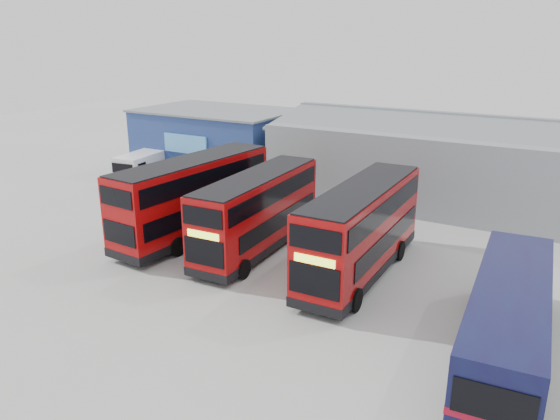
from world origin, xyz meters
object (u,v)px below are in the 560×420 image
Objects in this scene: maintenance_shed at (507,167)px; double_decker_right at (361,231)px; double_decker_left at (194,199)px; panel_van at (144,165)px; double_decker_centre at (257,214)px; office_block at (218,141)px; single_decker_blue at (508,323)px.

maintenance_shed is 15.73m from double_decker_right.
double_decker_left is at bearing -133.31° from maintenance_shed.
double_decker_right is at bearing -176.35° from double_decker_left.
double_decker_left is 2.00× the size of panel_van.
double_decker_left is at bearing 177.23° from double_decker_centre.
panel_van is at bearing 150.63° from double_decker_centre.
office_block is 1.15× the size of double_decker_left.
panel_van is at bearing -119.82° from office_block.
double_decker_centre is at bearing -33.61° from panel_van.
double_decker_left is (-14.18, -15.04, -0.38)m from maintenance_shed.
office_block reaches higher than panel_van.
single_decker_blue is at bearing 170.26° from double_decker_left.
double_decker_right is (17.79, -13.15, -0.42)m from office_block.
single_decker_blue is 2.02× the size of panel_van.
office_block is at bearing 142.48° from double_decker_right.
maintenance_shed is 2.85× the size of double_decker_left.
single_decker_blue is 30.45m from panel_van.
panel_van is (-3.10, -5.41, -1.32)m from office_block.
maintenance_shed is 3.09× the size of double_decker_centre.
office_block is at bearing 53.39° from panel_van.
maintenance_shed is at bearing -85.33° from single_decker_blue.
single_decker_blue reaches higher than panel_van.
maintenance_shed is at bearing -129.00° from double_decker_left.
single_decker_blue is (2.93, -19.32, -1.17)m from maintenance_shed.
maintenance_shed is at bearing 53.88° from double_decker_centre.
office_block is 1.25× the size of double_decker_centre.
double_decker_centre is at bearing -47.38° from office_block.
double_decker_left is at bearing -17.99° from single_decker_blue.
maintenance_shed reaches higher than single_decker_blue.
maintenance_shed is at bearing 9.68° from panel_van.
single_decker_blue is at bearing -20.82° from double_decker_centre.
double_decker_centre is 13.62m from single_decker_blue.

